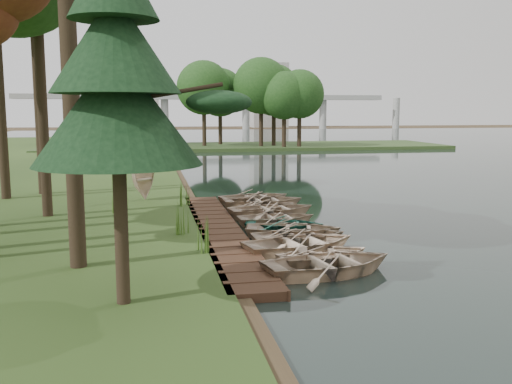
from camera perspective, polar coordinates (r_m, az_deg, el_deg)
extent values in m
plane|color=#3D2F1D|center=(22.24, 0.43, -4.24)|extent=(300.00, 300.00, 0.00)
cube|color=#382215|center=(21.96, -3.68, -4.01)|extent=(1.60, 16.00, 0.30)
cube|color=#2F451F|center=(72.49, -1.02, 4.57)|extent=(50.00, 14.00, 0.45)
cylinder|color=black|center=(72.20, -19.71, 6.17)|extent=(0.50, 0.50, 4.80)
sphere|color=#204517|center=(72.19, -19.85, 9.02)|extent=(5.60, 5.60, 5.60)
cylinder|color=black|center=(71.47, -14.39, 6.37)|extent=(0.50, 0.50, 4.80)
sphere|color=#204517|center=(71.47, -14.50, 9.26)|extent=(5.60, 5.60, 5.60)
cylinder|color=black|center=(71.37, -9.01, 6.52)|extent=(0.50, 0.50, 4.80)
sphere|color=#204517|center=(71.36, -9.08, 9.41)|extent=(5.60, 5.60, 5.60)
cylinder|color=black|center=(71.88, -3.66, 6.62)|extent=(0.50, 0.50, 4.80)
sphere|color=#204517|center=(71.88, -3.68, 9.49)|extent=(5.60, 5.60, 5.60)
cylinder|color=black|center=(73.01, 1.58, 6.66)|extent=(0.50, 0.50, 4.80)
sphere|color=#204517|center=(73.00, 1.59, 9.48)|extent=(5.60, 5.60, 5.60)
cylinder|color=black|center=(74.71, 6.61, 6.64)|extent=(0.50, 0.50, 4.80)
sphere|color=#204517|center=(74.70, 6.66, 9.40)|extent=(5.60, 5.60, 5.60)
cylinder|color=black|center=(76.96, 11.39, 6.58)|extent=(0.50, 0.50, 4.80)
sphere|color=#204517|center=(76.95, 11.46, 9.26)|extent=(5.60, 5.60, 5.60)
cube|color=#A5A5A0|center=(142.06, -5.05, 9.44)|extent=(90.00, 4.00, 1.20)
cylinder|color=#A5A5A0|center=(142.19, -17.26, 7.50)|extent=(1.80, 1.80, 8.00)
cylinder|color=#A5A5A0|center=(141.37, -9.11, 7.76)|extent=(1.80, 1.80, 8.00)
cylinder|color=#A5A5A0|center=(143.37, -1.02, 7.86)|extent=(1.80, 1.80, 8.00)
cylinder|color=#A5A5A0|center=(148.06, 6.71, 7.82)|extent=(1.80, 1.80, 8.00)
cylinder|color=#A5A5A0|center=(155.21, 13.83, 7.65)|extent=(1.80, 1.80, 8.00)
cube|color=#A5A5A0|center=(164.95, 1.26, 9.64)|extent=(10.00, 8.00, 18.00)
cube|color=#A5A5A0|center=(166.31, -11.12, 8.44)|extent=(8.00, 8.00, 12.00)
imported|color=beige|center=(16.80, 7.41, -6.77)|extent=(4.46, 3.53, 0.83)
imported|color=beige|center=(18.07, 6.94, -6.00)|extent=(3.58, 2.95, 0.64)
imported|color=beige|center=(19.16, 4.55, -4.87)|extent=(4.52, 3.68, 0.82)
imported|color=beige|center=(20.48, 4.37, -4.17)|extent=(3.57, 2.64, 0.72)
imported|color=beige|center=(21.52, 3.76, -3.52)|extent=(4.12, 3.38, 0.75)
imported|color=#2F826A|center=(22.61, 2.84, -3.08)|extent=(3.63, 3.08, 0.64)
imported|color=beige|center=(23.88, 2.08, -2.42)|extent=(3.41, 2.53, 0.68)
imported|color=beige|center=(25.55, 1.62, -1.57)|extent=(4.30, 3.34, 0.82)
imported|color=beige|center=(26.39, 0.88, -1.37)|extent=(4.04, 3.49, 0.70)
imported|color=beige|center=(27.91, 0.74, -0.73)|extent=(4.03, 2.94, 0.82)
imported|color=beige|center=(29.23, -0.14, -0.38)|extent=(4.11, 3.28, 0.76)
imported|color=beige|center=(29.22, -11.14, -0.17)|extent=(3.73, 3.69, 0.63)
cylinder|color=black|center=(16.87, -18.18, 12.47)|extent=(0.47, 0.47, 11.72)
cylinder|color=black|center=(25.61, -20.60, 8.02)|extent=(0.43, 0.43, 9.28)
cylinder|color=black|center=(32.72, -20.97, 9.13)|extent=(0.45, 0.45, 10.66)
cylinder|color=black|center=(13.49, -13.35, -3.10)|extent=(0.32, 0.32, 3.78)
cone|color=black|center=(13.24, -13.73, 8.22)|extent=(3.80, 3.80, 2.60)
cone|color=black|center=(13.33, -13.94, 14.36)|extent=(2.90, 2.90, 2.25)
cone|color=#3F661E|center=(18.26, -5.45, -4.28)|extent=(0.60, 0.60, 1.11)
cone|color=#3F661E|center=(20.87, -7.37, -2.77)|extent=(0.60, 0.60, 1.08)
cone|color=#3F661E|center=(25.57, -13.72, -1.06)|extent=(0.60, 0.60, 0.96)
cone|color=#3F661E|center=(27.13, -7.22, -0.23)|extent=(0.60, 0.60, 1.09)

